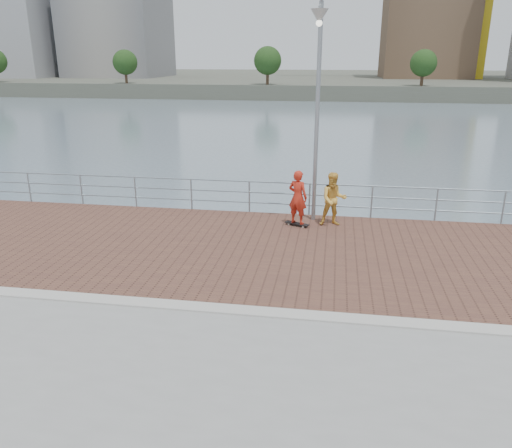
# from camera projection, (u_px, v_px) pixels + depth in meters

# --- Properties ---
(water) EXTENTS (400.00, 400.00, 0.00)m
(water) POSITION_uv_depth(u_px,v_px,m) (242.00, 391.00, 11.21)
(water) COLOR slate
(water) RESTS_ON ground
(brick_lane) EXTENTS (40.00, 6.80, 0.02)m
(brick_lane) POSITION_uv_depth(u_px,v_px,m) (265.00, 250.00, 13.93)
(brick_lane) COLOR brown
(brick_lane) RESTS_ON seawall
(curb) EXTENTS (40.00, 0.40, 0.06)m
(curb) POSITION_uv_depth(u_px,v_px,m) (241.00, 311.00, 10.56)
(curb) COLOR #B7B5AD
(curb) RESTS_ON seawall
(far_shore) EXTENTS (320.00, 95.00, 2.50)m
(far_shore) POSITION_uv_depth(u_px,v_px,m) (331.00, 80.00, 125.39)
(far_shore) COLOR #4C5142
(far_shore) RESTS_ON ground
(guardrail) EXTENTS (39.06, 0.06, 1.13)m
(guardrail) POSITION_uv_depth(u_px,v_px,m) (279.00, 194.00, 16.89)
(guardrail) COLOR #8C9EA8
(guardrail) RESTS_ON brick_lane
(street_lamp) EXTENTS (0.49, 1.42, 6.69)m
(street_lamp) POSITION_uv_depth(u_px,v_px,m) (318.00, 70.00, 14.49)
(street_lamp) COLOR gray
(street_lamp) RESTS_ON brick_lane
(skateboard) EXTENTS (0.80, 0.49, 0.09)m
(skateboard) POSITION_uv_depth(u_px,v_px,m) (297.00, 224.00, 15.82)
(skateboard) COLOR black
(skateboard) RESTS_ON brick_lane
(skateboarder) EXTENTS (0.73, 0.62, 1.71)m
(skateboarder) POSITION_uv_depth(u_px,v_px,m) (298.00, 197.00, 15.54)
(skateboarder) COLOR red
(skateboarder) RESTS_ON skateboard
(bystander) EXTENTS (0.93, 0.78, 1.70)m
(bystander) POSITION_uv_depth(u_px,v_px,m) (333.00, 199.00, 15.65)
(bystander) COLOR #ECB445
(bystander) RESTS_ON brick_lane
(shoreline_trees) EXTENTS (109.51, 4.63, 6.18)m
(shoreline_trees) POSITION_uv_depth(u_px,v_px,m) (284.00, 62.00, 82.33)
(shoreline_trees) COLOR #473323
(shoreline_trees) RESTS_ON far_shore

